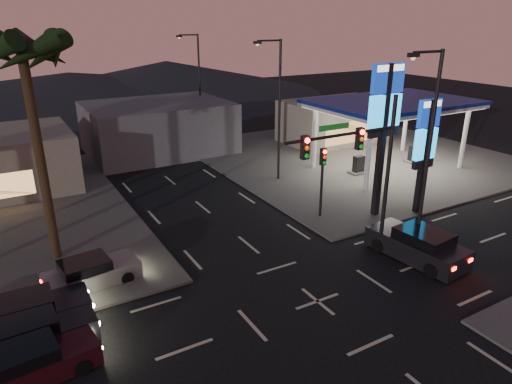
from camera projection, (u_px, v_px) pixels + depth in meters
ground at (318, 301)px, 19.32m from camera, size 140.00×140.00×0.00m
corner_lot_ne at (353, 156)px, 39.75m from camera, size 24.00×24.00×0.12m
gas_station at (393, 105)px, 34.73m from camera, size 12.20×8.20×5.47m
convenience_store at (335, 121)px, 44.05m from camera, size 10.00×6.00×4.00m
pylon_sign_tall at (385, 111)px, 25.49m from camera, size 2.20×0.35×9.00m
pylon_sign_short at (426, 140)px, 26.47m from camera, size 1.60×0.35×7.00m
traffic_signal_mast at (362, 159)px, 20.84m from camera, size 6.10×0.39×8.00m
pedestal_signal at (322, 171)px, 26.52m from camera, size 0.32×0.39×4.30m
streetlight_near at (427, 145)px, 21.29m from camera, size 2.14×0.25×10.00m
streetlight_mid at (277, 103)px, 31.81m from camera, size 2.14×0.25×10.00m
streetlight_far at (198, 81)px, 43.15m from camera, size 2.14×0.25×10.00m
palm_a at (24, 64)px, 19.46m from camera, size 4.41×4.41×10.86m
building_far_mid at (158, 128)px, 40.52m from camera, size 12.00×9.00×4.40m
hill_right at (167, 77)px, 74.03m from camera, size 50.00×50.00×5.00m
hill_center at (70, 86)px, 67.18m from camera, size 60.00×60.00×4.00m
car_lane_a_front at (34, 334)px, 16.33m from camera, size 4.24×1.94×1.36m
car_lane_a_mid at (33, 363)px, 14.99m from camera, size 4.18×2.09×1.32m
car_lane_b_front at (91, 273)px, 20.25m from camera, size 4.26×2.15×1.34m
car_lane_b_mid at (32, 313)px, 17.48m from camera, size 4.26×1.83×1.38m
suv_station at (418, 245)px, 22.49m from camera, size 2.52×5.08×1.63m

